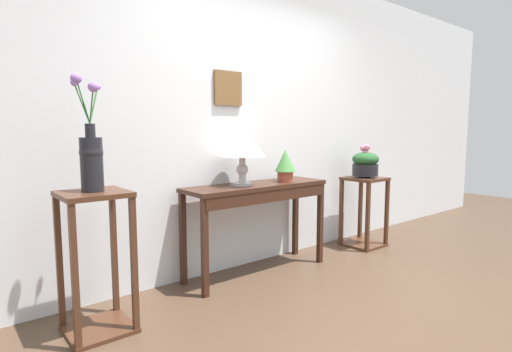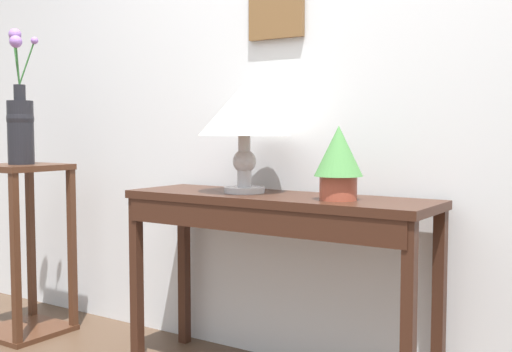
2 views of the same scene
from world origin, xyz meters
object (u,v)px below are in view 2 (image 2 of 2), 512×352
at_px(potted_plant_on_console, 338,159).
at_px(pedestal_stand_left, 24,250).
at_px(console_table, 273,222).
at_px(table_lamp, 244,114).
at_px(flower_vase_tall_left, 20,121).

relative_size(potted_plant_on_console, pedestal_stand_left, 0.32).
xyz_separation_m(console_table, pedestal_stand_left, (-1.43, -0.16, -0.24)).
bearing_deg(potted_plant_on_console, table_lamp, 175.74).
distance_m(table_lamp, flower_vase_tall_left, 1.29).
bearing_deg(pedestal_stand_left, table_lamp, 8.12).
bearing_deg(flower_vase_tall_left, table_lamp, 8.10).
height_order(table_lamp, flower_vase_tall_left, flower_vase_tall_left).
distance_m(table_lamp, potted_plant_on_console, 0.50).
xyz_separation_m(pedestal_stand_left, flower_vase_tall_left, (-0.00, 0.00, 0.67)).
relative_size(console_table, flower_vase_tall_left, 1.92).
height_order(potted_plant_on_console, pedestal_stand_left, potted_plant_on_console).
xyz_separation_m(console_table, flower_vase_tall_left, (-1.43, -0.16, 0.43)).
distance_m(potted_plant_on_console, pedestal_stand_left, 1.81).
height_order(console_table, pedestal_stand_left, pedestal_stand_left).
xyz_separation_m(console_table, potted_plant_on_console, (0.30, -0.01, 0.27)).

